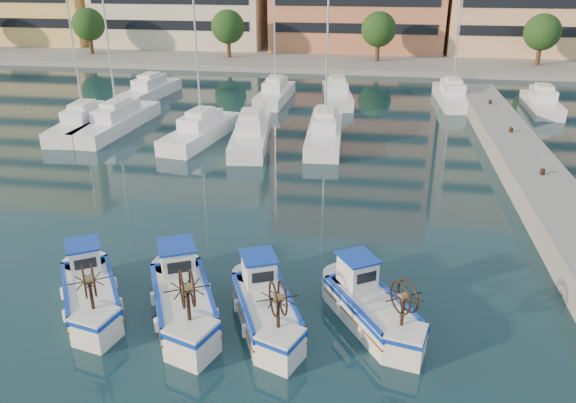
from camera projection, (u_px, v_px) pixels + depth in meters
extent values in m
plane|color=#183A40|center=(228.00, 332.00, 18.54)|extent=(300.00, 300.00, 0.00)
cube|color=gray|center=(575.00, 236.00, 23.66)|extent=(3.00, 60.00, 1.20)
cube|color=gray|center=(350.00, 47.00, 79.30)|extent=(180.00, 40.00, 0.60)
cylinder|color=#3F2B19|center=(91.00, 46.00, 71.27)|extent=(0.50, 0.50, 3.00)
sphere|color=#234819|center=(88.00, 24.00, 70.21)|extent=(4.00, 4.00, 4.00)
cylinder|color=#3F2B19|center=(229.00, 50.00, 68.62)|extent=(0.50, 0.50, 3.00)
sphere|color=#234819|center=(228.00, 27.00, 67.56)|extent=(4.00, 4.00, 4.00)
cylinder|color=#3F2B19|center=(377.00, 53.00, 65.97)|extent=(0.50, 0.50, 3.00)
sphere|color=#234819|center=(379.00, 29.00, 64.92)|extent=(4.00, 4.00, 4.00)
cylinder|color=#3F2B19|center=(538.00, 57.00, 63.33)|extent=(0.50, 0.50, 3.00)
sphere|color=#234819|center=(542.00, 32.00, 62.27)|extent=(4.00, 4.00, 4.00)
cube|color=white|center=(85.00, 125.00, 40.45)|extent=(2.79, 8.84, 1.00)
cylinder|color=silver|center=(73.00, 46.00, 38.30)|extent=(0.12, 0.12, 11.00)
cube|color=white|center=(118.00, 123.00, 40.90)|extent=(2.69, 10.31, 1.00)
cylinder|color=silver|center=(108.00, 45.00, 38.75)|extent=(0.12, 0.12, 11.00)
cube|color=white|center=(201.00, 133.00, 38.50)|extent=(3.56, 8.83, 1.00)
cylinder|color=silver|center=(196.00, 51.00, 36.35)|extent=(0.12, 0.12, 11.00)
cube|color=white|center=(251.00, 135.00, 38.03)|extent=(3.51, 10.03, 1.00)
cube|color=white|center=(325.00, 133.00, 38.57)|extent=(2.72, 10.37, 1.00)
cylinder|color=silver|center=(327.00, 51.00, 36.42)|extent=(0.12, 0.12, 11.00)
cube|color=white|center=(150.00, 92.00, 50.76)|extent=(2.94, 8.92, 1.00)
cube|color=white|center=(275.00, 95.00, 49.49)|extent=(2.40, 8.24, 1.00)
cylinder|color=silver|center=(275.00, 31.00, 47.34)|extent=(0.12, 0.12, 11.00)
cube|color=white|center=(337.00, 95.00, 49.43)|extent=(3.45, 8.83, 1.00)
cube|color=white|center=(451.00, 97.00, 48.77)|extent=(2.65, 8.72, 1.00)
cylinder|color=silver|center=(459.00, 32.00, 46.62)|extent=(0.12, 0.12, 11.00)
cube|color=white|center=(541.00, 105.00, 46.16)|extent=(2.49, 7.42, 1.00)
cube|color=white|center=(91.00, 297.00, 19.55)|extent=(3.48, 4.18, 0.97)
cube|color=#0D32AA|center=(90.00, 288.00, 19.41)|extent=(3.58, 4.30, 0.15)
cube|color=#1666B0|center=(90.00, 290.00, 19.43)|extent=(2.96, 3.65, 0.06)
cube|color=white|center=(84.00, 258.00, 20.10)|extent=(1.50, 1.56, 1.02)
cube|color=#0D32AA|center=(82.00, 244.00, 19.89)|extent=(1.69, 1.75, 0.07)
cylinder|color=#331E14|center=(91.00, 296.00, 17.74)|extent=(0.11, 0.11, 1.07)
cylinder|color=brown|center=(89.00, 281.00, 17.52)|extent=(0.39, 0.38, 0.26)
torus|color=#331E14|center=(84.00, 282.00, 17.47)|extent=(0.63, 0.95, 1.08)
torus|color=#331E14|center=(94.00, 280.00, 17.57)|extent=(0.63, 0.95, 1.08)
cube|color=white|center=(184.00, 305.00, 19.03)|extent=(3.47, 4.59, 1.06)
cube|color=#0D32AA|center=(183.00, 295.00, 18.87)|extent=(3.57, 4.73, 0.16)
cube|color=#1666B0|center=(183.00, 297.00, 18.89)|extent=(2.93, 4.04, 0.06)
cube|color=white|center=(177.00, 261.00, 19.67)|extent=(1.57, 1.66, 1.11)
cube|color=#0D32AA|center=(176.00, 245.00, 19.43)|extent=(1.77, 1.86, 0.08)
cylinder|color=#331E14|center=(189.00, 306.00, 17.00)|extent=(0.12, 0.12, 1.17)
cylinder|color=brown|center=(187.00, 289.00, 16.75)|extent=(0.41, 0.39, 0.28)
torus|color=#331E14|center=(182.00, 289.00, 16.71)|extent=(0.58, 1.09, 1.18)
torus|color=#331E14|center=(192.00, 288.00, 16.79)|extent=(0.58, 1.09, 1.18)
cube|color=white|center=(266.00, 313.00, 18.70)|extent=(3.09, 4.22, 0.97)
cube|color=#0D32AA|center=(266.00, 303.00, 18.56)|extent=(3.18, 4.34, 0.15)
cube|color=#1666B0|center=(266.00, 305.00, 18.58)|extent=(2.59, 3.71, 0.06)
cube|color=white|center=(259.00, 271.00, 19.30)|extent=(1.41, 1.51, 1.01)
cube|color=#0D32AA|center=(259.00, 256.00, 19.09)|extent=(1.60, 1.69, 0.07)
cylinder|color=#331E14|center=(278.00, 315.00, 16.83)|extent=(0.11, 0.11, 1.07)
cylinder|color=brown|center=(278.00, 298.00, 16.60)|extent=(0.37, 0.36, 0.26)
torus|color=#331E14|center=(273.00, 299.00, 16.57)|extent=(0.50, 1.01, 1.08)
torus|color=#331E14|center=(282.00, 298.00, 16.64)|extent=(0.50, 1.01, 1.08)
cube|color=white|center=(372.00, 312.00, 18.73)|extent=(3.43, 4.11, 0.96)
cube|color=#0D32AA|center=(373.00, 303.00, 18.59)|extent=(3.54, 4.24, 0.15)
cube|color=#1666B0|center=(373.00, 304.00, 18.61)|extent=(2.93, 3.60, 0.05)
cube|color=white|center=(357.00, 271.00, 19.28)|extent=(1.48, 1.54, 1.00)
cube|color=#0D32AA|center=(358.00, 257.00, 19.06)|extent=(1.67, 1.73, 0.07)
cylinder|color=#331E14|center=(402.00, 313.00, 16.95)|extent=(0.11, 0.11, 1.06)
cylinder|color=brown|center=(404.00, 297.00, 16.73)|extent=(0.38, 0.37, 0.26)
torus|color=#331E14|center=(400.00, 298.00, 16.68)|extent=(0.62, 0.94, 1.07)
torus|color=#331E14|center=(408.00, 296.00, 16.78)|extent=(0.62, 0.94, 1.07)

